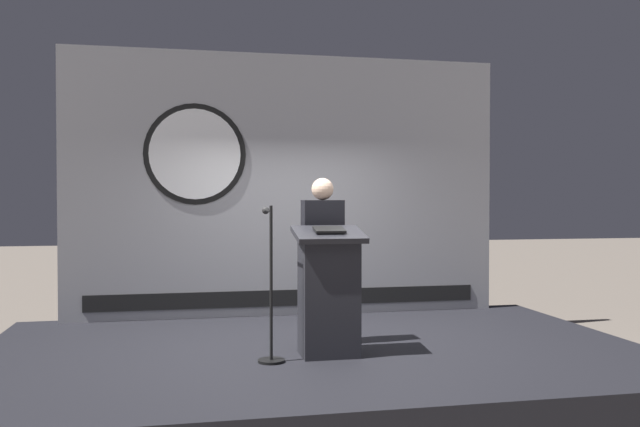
% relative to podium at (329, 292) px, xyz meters
% --- Properties ---
extents(ground_plane, '(40.00, 40.00, 0.00)m').
position_rel_podium_xyz_m(ground_plane, '(-0.05, 0.36, -0.89)').
color(ground_plane, '#6B6056').
extents(stage_platform, '(6.40, 4.00, 0.30)m').
position_rel_podium_xyz_m(stage_platform, '(-0.05, 0.36, -0.74)').
color(stage_platform, black).
rests_on(stage_platform, ground).
extents(banner_display, '(5.41, 0.12, 3.24)m').
position_rel_podium_xyz_m(banner_display, '(-0.08, 2.21, 1.03)').
color(banner_display, '#9E9EA3').
rests_on(banner_display, stage_platform).
extents(podium, '(0.64, 0.50, 1.20)m').
position_rel_podium_xyz_m(podium, '(0.00, 0.00, 0.00)').
color(podium, '#26262B').
rests_on(podium, stage_platform).
extents(speaker_person, '(0.40, 0.26, 1.66)m').
position_rel_podium_xyz_m(speaker_person, '(0.04, 0.48, 0.26)').
color(speaker_person, black).
rests_on(speaker_person, stage_platform).
extents(microphone_stand, '(0.24, 0.54, 1.39)m').
position_rel_podium_xyz_m(microphone_stand, '(-0.56, -0.10, -0.10)').
color(microphone_stand, black).
rests_on(microphone_stand, stage_platform).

